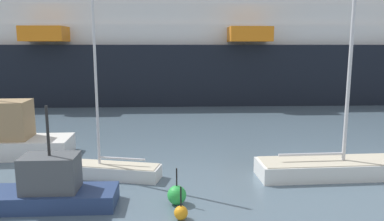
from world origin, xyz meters
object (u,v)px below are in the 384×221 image
channel_buoy_0 (177,195)px  channel_buoy_1 (181,212)px  sailboat_2 (107,168)px  fishing_boat_0 (47,189)px  sailboat_0 (332,165)px  cruise_ship (152,43)px

channel_buoy_0 → channel_buoy_1: channel_buoy_0 is taller
sailboat_2 → fishing_boat_0: size_ratio=1.64×
sailboat_0 → channel_buoy_1: bearing=-152.3°
channel_buoy_0 → cruise_ship: (-4.78, 31.84, 6.13)m
channel_buoy_1 → cruise_ship: (-5.00, 33.17, 6.25)m
cruise_ship → channel_buoy_0: bearing=-84.9°
channel_buoy_0 → channel_buoy_1: (0.22, -1.33, -0.12)m
channel_buoy_1 → cruise_ship: 34.12m
fishing_boat_0 → channel_buoy_0: fishing_boat_0 is taller
cruise_ship → sailboat_0: bearing=-70.6°
sailboat_0 → sailboat_2: sailboat_0 is taller
channel_buoy_0 → sailboat_2: bearing=139.1°
fishing_boat_0 → sailboat_2: bearing=61.1°
sailboat_0 → channel_buoy_0: sailboat_0 is taller
sailboat_2 → fishing_boat_0: (-1.54, -3.32, 0.25)m
channel_buoy_1 → cruise_ship: size_ratio=0.01×
sailboat_0 → fishing_boat_0: 12.80m
sailboat_0 → channel_buoy_0: 7.98m
channel_buoy_0 → channel_buoy_1: size_ratio=1.19×
channel_buoy_1 → cruise_ship: cruise_ship is taller
sailboat_2 → sailboat_0: bearing=-168.6°
fishing_boat_0 → cruise_ship: bearing=85.6°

